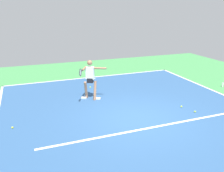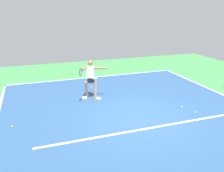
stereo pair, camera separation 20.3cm
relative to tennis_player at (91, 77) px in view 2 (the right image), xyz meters
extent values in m
plane|color=#428E4C|center=(-1.05, 2.41, -0.97)|extent=(20.12, 20.12, 0.00)
cube|color=#2D5484|center=(-1.05, 2.41, -0.97)|extent=(9.51, 11.48, 0.00)
cube|color=white|center=(-1.05, -3.28, -0.97)|extent=(9.51, 0.10, 0.01)
cube|color=white|center=(-1.05, 3.18, -0.97)|extent=(7.13, 0.10, 0.01)
cube|color=white|center=(-1.05, -3.08, -0.97)|extent=(0.10, 0.30, 0.01)
cylinder|color=#9E7051|center=(-0.19, 0.06, -0.58)|extent=(0.25, 0.34, 0.81)
cube|color=white|center=(-0.28, 0.11, -0.94)|extent=(0.26, 0.20, 0.07)
cylinder|color=#9E7051|center=(0.16, -0.13, -0.58)|extent=(0.25, 0.34, 0.81)
cube|color=white|center=(0.26, -0.18, -0.94)|extent=(0.26, 0.20, 0.07)
cube|color=black|center=(-0.01, -0.03, -0.13)|extent=(0.31, 0.29, 0.20)
cube|color=white|center=(-0.01, -0.03, 0.19)|extent=(0.38, 0.32, 0.52)
sphere|color=#9E7051|center=(-0.01, -0.03, 0.62)|extent=(0.21, 0.21, 0.21)
cylinder|color=#9E7051|center=(-0.39, 0.17, 0.40)|extent=(0.50, 0.32, 0.08)
cylinder|color=#9E7051|center=(0.26, 0.12, 0.43)|extent=(0.32, 0.50, 0.08)
cylinder|color=black|center=(0.43, 0.44, 0.43)|extent=(0.13, 0.21, 0.03)
torus|color=black|center=(0.55, 0.66, 0.43)|extent=(0.16, 0.27, 0.29)
cylinder|color=silver|center=(0.55, 0.66, 0.43)|extent=(0.12, 0.22, 0.25)
sphere|color=yellow|center=(3.10, 1.64, -0.94)|extent=(0.07, 0.07, 0.07)
sphere|color=#CCE033|center=(-3.11, 2.12, -0.94)|extent=(0.07, 0.07, 0.07)
sphere|color=#C6E53D|center=(-3.29, 2.70, -0.94)|extent=(0.07, 0.07, 0.07)
sphere|color=#C6E53D|center=(-0.40, -1.49, -0.94)|extent=(0.07, 0.07, 0.07)
camera|label=1|loc=(2.52, 9.30, 2.76)|focal=38.40mm
camera|label=2|loc=(2.33, 9.37, 2.76)|focal=38.40mm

